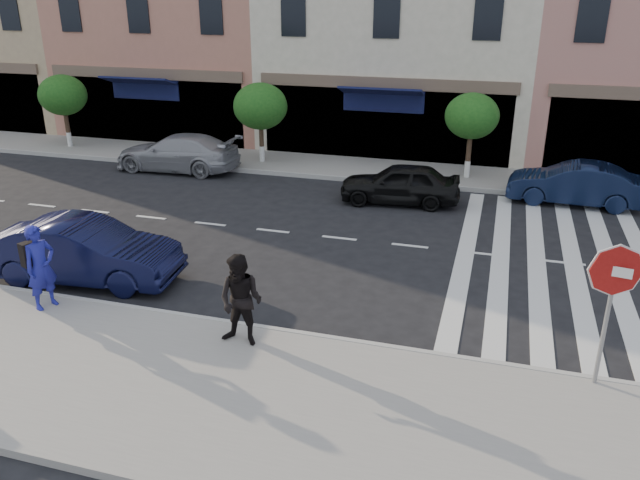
{
  "coord_description": "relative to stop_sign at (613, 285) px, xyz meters",
  "views": [
    {
      "loc": [
        4.13,
        -11.81,
        6.53
      ],
      "look_at": [
        0.51,
        0.38,
        1.4
      ],
      "focal_mm": 35.0,
      "sensor_mm": 36.0,
      "label": 1
    }
  ],
  "objects": [
    {
      "name": "car_far_mid",
      "position": [
        -5.04,
        9.27,
        -1.38
      ],
      "size": [
        3.99,
        1.9,
        1.32
      ],
      "primitive_type": "imported",
      "rotation": [
        0.0,
        0.0,
        -1.48
      ],
      "color": "black",
      "rests_on": "ground"
    },
    {
      "name": "sidewalk_near",
      "position": [
        -6.11,
        -2.08,
        -1.97
      ],
      "size": [
        60.0,
        4.5,
        0.15
      ],
      "primitive_type": "cube",
      "color": "gray",
      "rests_on": "ground"
    },
    {
      "name": "car_near_mid",
      "position": [
        -11.23,
        1.32,
        -1.3
      ],
      "size": [
        4.67,
        2.03,
        1.49
      ],
      "primitive_type": "imported",
      "rotation": [
        0.0,
        0.0,
        1.67
      ],
      "color": "black",
      "rests_on": "ground"
    },
    {
      "name": "sidewalk_far",
      "position": [
        -6.11,
        12.67,
        -1.97
      ],
      "size": [
        60.0,
        3.0,
        0.15
      ],
      "primitive_type": "cube",
      "color": "gray",
      "rests_on": "ground"
    },
    {
      "name": "car_far_right",
      "position": [
        0.39,
        10.77,
        -1.36
      ],
      "size": [
        4.2,
        1.65,
        1.36
      ],
      "primitive_type": "imported",
      "rotation": [
        0.0,
        0.0,
        -1.62
      ],
      "color": "black",
      "rests_on": "ground"
    },
    {
      "name": "street_tree_wa",
      "position": [
        -20.11,
        12.47,
        0.29
      ],
      "size": [
        2.0,
        2.0,
        3.05
      ],
      "color": "#473323",
      "rests_on": "sidewalk_far"
    },
    {
      "name": "street_tree_c",
      "position": [
        -3.11,
        12.47,
        0.31
      ],
      "size": [
        1.9,
        1.9,
        3.04
      ],
      "color": "#473323",
      "rests_on": "sidewalk_far"
    },
    {
      "name": "stop_sign",
      "position": [
        0.0,
        0.0,
        0.0
      ],
      "size": [
        0.91,
        0.19,
        2.62
      ],
      "rotation": [
        0.0,
        0.0,
        -0.17
      ],
      "color": "gray",
      "rests_on": "sidewalk_near"
    },
    {
      "name": "walker",
      "position": [
        -6.4,
        -0.52,
        -0.98
      ],
      "size": [
        0.93,
        0.75,
        1.83
      ],
      "primitive_type": "imported",
      "rotation": [
        0.0,
        0.0,
        -0.06
      ],
      "color": "black",
      "rests_on": "sidewalk_near"
    },
    {
      "name": "building_centre",
      "position": [
        -6.61,
        18.67,
        3.46
      ],
      "size": [
        11.0,
        9.0,
        11.0
      ],
      "primitive_type": "cube",
      "color": "beige",
      "rests_on": "ground"
    },
    {
      "name": "car_far_left",
      "position": [
        -13.92,
        10.77,
        -1.34
      ],
      "size": [
        4.84,
        2.03,
        1.4
      ],
      "primitive_type": "imported",
      "rotation": [
        0.0,
        0.0,
        -1.56
      ],
      "color": "#95959A",
      "rests_on": "ground"
    },
    {
      "name": "street_tree_wb",
      "position": [
        -11.11,
        12.47,
        0.26
      ],
      "size": [
        2.1,
        2.1,
        3.06
      ],
      "color": "#473323",
      "rests_on": "sidewalk_far"
    },
    {
      "name": "photographer",
      "position": [
        -11.06,
        -0.33,
        -0.96
      ],
      "size": [
        0.64,
        0.79,
        1.86
      ],
      "primitive_type": "imported",
      "rotation": [
        0.0,
        0.0,
        1.23
      ],
      "color": "navy",
      "rests_on": "sidewalk_near"
    },
    {
      "name": "building_west_far",
      "position": [
        -28.11,
        18.67,
        3.96
      ],
      "size": [
        12.0,
        9.0,
        12.0
      ],
      "primitive_type": "cube",
      "color": "tan",
      "rests_on": "ground"
    },
    {
      "name": "ground",
      "position": [
        -6.11,
        1.67,
        -2.04
      ],
      "size": [
        120.0,
        120.0,
        0.0
      ],
      "primitive_type": "plane",
      "color": "black",
      "rests_on": "ground"
    }
  ]
}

